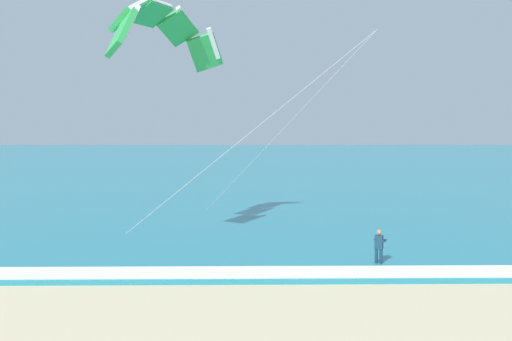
% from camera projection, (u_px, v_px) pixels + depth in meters
% --- Properties ---
extents(sea, '(200.00, 120.00, 0.20)m').
position_uv_depth(sea, '(309.00, 163.00, 80.69)').
color(sea, teal).
rests_on(sea, ground).
extents(surf_foam, '(200.00, 1.67, 0.04)m').
position_uv_depth(surf_foam, '(473.00, 271.00, 21.93)').
color(surf_foam, white).
rests_on(surf_foam, sea).
extents(surfboard, '(1.02, 1.45, 0.09)m').
position_uv_depth(surfboard, '(378.00, 267.00, 23.26)').
color(surfboard, '#239EC6').
rests_on(surfboard, ground).
extents(kitesurfer, '(0.67, 0.66, 1.69)m').
position_uv_depth(kitesurfer, '(379.00, 246.00, 23.19)').
color(kitesurfer, '#143347').
rests_on(kitesurfer, ground).
extents(kite_primary, '(12.11, 8.34, 11.24)m').
position_uv_depth(kite_primary, '(161.00, 28.00, 27.07)').
color(kite_primary, green).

